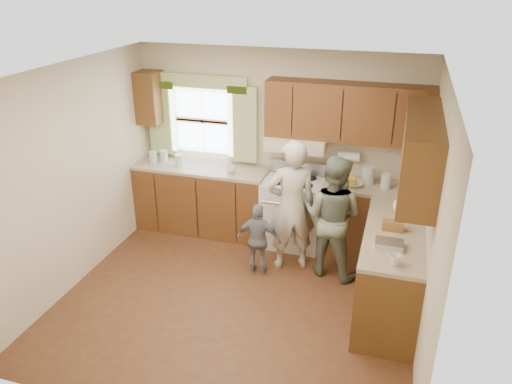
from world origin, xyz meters
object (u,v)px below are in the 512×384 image
(stove, at_px, (293,211))
(woman_right, at_px, (333,217))
(child, at_px, (258,240))
(woman_left, at_px, (291,206))

(stove, distance_m, woman_right, 0.88)
(stove, relative_size, child, 1.18)
(stove, bearing_deg, woman_left, -80.29)
(woman_left, relative_size, child, 1.79)
(woman_left, xyz_separation_m, child, (-0.32, -0.27, -0.36))
(woman_right, xyz_separation_m, child, (-0.82, -0.27, -0.29))
(woman_left, bearing_deg, child, 14.46)
(child, bearing_deg, woman_right, -166.49)
(woman_left, height_order, child, woman_left)
(stove, xyz_separation_m, woman_right, (0.59, -0.59, 0.28))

